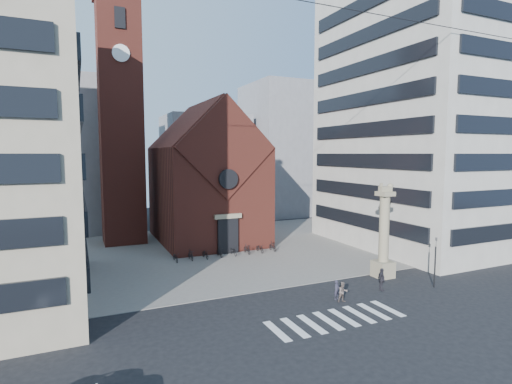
% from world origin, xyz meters
% --- Properties ---
extents(ground, '(120.00, 120.00, 0.00)m').
position_xyz_m(ground, '(0.00, 0.00, 0.00)').
color(ground, black).
rests_on(ground, ground).
extents(piazza, '(46.00, 30.00, 0.05)m').
position_xyz_m(piazza, '(0.00, 19.00, 0.03)').
color(piazza, gray).
rests_on(piazza, ground).
extents(zebra_crossing, '(10.20, 3.20, 0.01)m').
position_xyz_m(zebra_crossing, '(0.55, -3.00, 0.01)').
color(zebra_crossing, white).
rests_on(zebra_crossing, ground).
extents(church, '(12.00, 16.65, 18.00)m').
position_xyz_m(church, '(0.00, 25.04, 7.98)').
color(church, maroon).
rests_on(church, ground).
extents(campanile, '(5.50, 5.50, 31.20)m').
position_xyz_m(campanile, '(-10.00, 28.00, 15.74)').
color(campanile, maroon).
rests_on(campanile, ground).
extents(building_right, '(18.00, 22.00, 32.00)m').
position_xyz_m(building_right, '(24.00, 12.00, 16.00)').
color(building_right, '#B8B3A7').
rests_on(building_right, ground).
extents(bg_block_left, '(16.00, 14.00, 22.00)m').
position_xyz_m(bg_block_left, '(-20.00, 40.00, 11.00)').
color(bg_block_left, gray).
rests_on(bg_block_left, ground).
extents(bg_block_mid, '(14.00, 12.00, 18.00)m').
position_xyz_m(bg_block_mid, '(6.00, 45.00, 9.00)').
color(bg_block_mid, gray).
rests_on(bg_block_mid, ground).
extents(bg_block_right, '(16.00, 14.00, 24.00)m').
position_xyz_m(bg_block_right, '(22.00, 42.00, 12.00)').
color(bg_block_right, gray).
rests_on(bg_block_right, ground).
extents(lion_column, '(1.63, 1.60, 8.68)m').
position_xyz_m(lion_column, '(10.01, 3.00, 3.46)').
color(lion_column, gray).
rests_on(lion_column, ground).
extents(traffic_light, '(0.13, 0.16, 4.30)m').
position_xyz_m(traffic_light, '(12.00, -1.00, 2.29)').
color(traffic_light, black).
rests_on(traffic_light, ground).
extents(pedestrian_0, '(0.65, 0.54, 1.53)m').
position_xyz_m(pedestrian_0, '(2.80, 0.09, 0.77)').
color(pedestrian_0, '#2A2838').
rests_on(pedestrian_0, ground).
extents(pedestrian_1, '(0.85, 0.71, 1.59)m').
position_xyz_m(pedestrian_1, '(2.88, -0.60, 0.79)').
color(pedestrian_1, '#5D4F4A').
rests_on(pedestrian_1, ground).
extents(pedestrian_2, '(0.75, 1.19, 1.90)m').
position_xyz_m(pedestrian_2, '(7.32, 0.17, 0.95)').
color(pedestrian_2, '#242229').
rests_on(pedestrian_2, ground).
extents(scooter_0, '(0.69, 1.84, 0.96)m').
position_xyz_m(scooter_0, '(-6.19, 15.88, 0.53)').
color(scooter_0, black).
rests_on(scooter_0, piazza).
extents(scooter_1, '(0.55, 1.78, 1.06)m').
position_xyz_m(scooter_1, '(-4.57, 15.88, 0.58)').
color(scooter_1, black).
rests_on(scooter_1, piazza).
extents(scooter_2, '(0.69, 1.84, 0.96)m').
position_xyz_m(scooter_2, '(-2.95, 15.88, 0.53)').
color(scooter_2, black).
rests_on(scooter_2, piazza).
extents(scooter_3, '(0.55, 1.78, 1.06)m').
position_xyz_m(scooter_3, '(-1.33, 15.88, 0.58)').
color(scooter_3, black).
rests_on(scooter_3, piazza).
extents(scooter_4, '(0.69, 1.84, 0.96)m').
position_xyz_m(scooter_4, '(0.28, 15.88, 0.53)').
color(scooter_4, black).
rests_on(scooter_4, piazza).
extents(scooter_5, '(0.55, 1.78, 1.06)m').
position_xyz_m(scooter_5, '(1.90, 15.88, 0.58)').
color(scooter_5, black).
rests_on(scooter_5, piazza).
extents(scooter_6, '(0.69, 1.84, 0.96)m').
position_xyz_m(scooter_6, '(3.52, 15.88, 0.53)').
color(scooter_6, black).
rests_on(scooter_6, piazza).
extents(scooter_7, '(0.55, 1.78, 1.06)m').
position_xyz_m(scooter_7, '(5.14, 15.88, 0.58)').
color(scooter_7, black).
rests_on(scooter_7, piazza).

